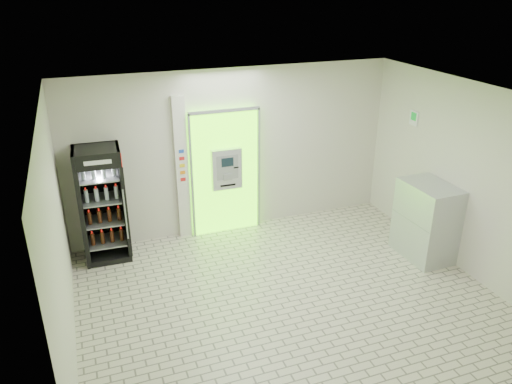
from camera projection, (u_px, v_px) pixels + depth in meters
ground at (287, 297)px, 7.46m from camera, size 6.00×6.00×0.00m
room_shell at (290, 184)px, 6.73m from camera, size 6.00×6.00×6.00m
atm_assembly at (225, 171)px, 9.01m from camera, size 1.30×0.24×2.33m
pillar at (182, 169)px, 8.75m from camera, size 0.22×0.11×2.60m
beverage_cooler at (103, 206)px, 8.21m from camera, size 0.76×0.71×1.94m
steel_cabinet at (426, 221)px, 8.33m from camera, size 0.68×1.00×1.31m
exit_sign at (414, 118)px, 8.77m from camera, size 0.02×0.22×0.26m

